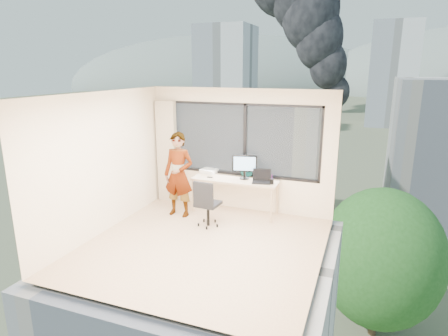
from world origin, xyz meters
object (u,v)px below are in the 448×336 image
at_px(game_console, 209,171).
at_px(handbag, 247,172).
at_px(person, 179,175).
at_px(monitor, 245,167).
at_px(laptop, 262,177).
at_px(desk, 235,196).
at_px(chair, 208,202).

height_order(game_console, handbag, handbag).
bearing_deg(game_console, handbag, 10.90).
bearing_deg(person, monitor, 27.36).
height_order(person, game_console, person).
distance_m(game_console, laptop, 1.32).
distance_m(desk, laptop, 0.77).
distance_m(chair, person, 0.93).
height_order(laptop, handbag, laptop).
distance_m(laptop, handbag, 0.51).
bearing_deg(game_console, chair, -56.13).
relative_size(chair, handbag, 3.74).
xyz_separation_m(chair, laptop, (0.85, 0.77, 0.39)).
xyz_separation_m(person, game_console, (0.35, 0.78, -0.09)).
height_order(monitor, laptop, monitor).
bearing_deg(person, laptop, 16.50).
bearing_deg(game_console, desk, -7.84).
bearing_deg(desk, game_console, 160.01).
bearing_deg(handbag, chair, -106.45).
height_order(person, laptop, person).
bearing_deg(chair, monitor, 68.49).
height_order(chair, laptop, laptop).
distance_m(monitor, game_console, 0.91).
relative_size(desk, monitor, 3.53).
bearing_deg(laptop, desk, 161.66).
distance_m(person, laptop, 1.70).
height_order(monitor, handbag, monitor).
bearing_deg(chair, laptop, 46.10).
bearing_deg(monitor, game_console, 156.41).
bearing_deg(desk, laptop, -6.21).
bearing_deg(handbag, monitor, -84.09).
height_order(chair, handbag, chair).
bearing_deg(person, chair, -20.61).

